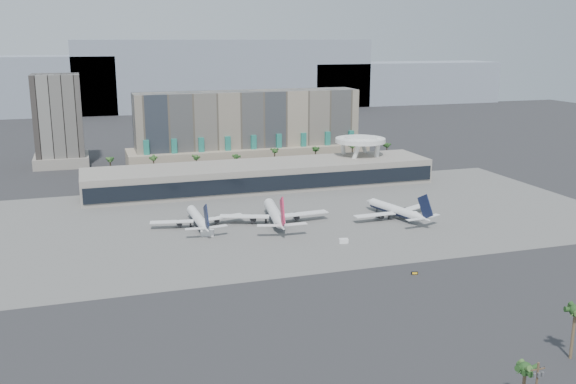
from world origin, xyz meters
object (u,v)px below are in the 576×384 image
object	(u,v)px
airliner_left	(198,218)
taxiway_sign	(415,273)
airliner_right	(396,210)
service_vehicle_b	(344,241)
airliner_centre	(275,214)
service_vehicle_a	(207,233)

from	to	relation	value
airliner_left	taxiway_sign	distance (m)	90.89
airliner_right	service_vehicle_b	distance (m)	40.42
airliner_centre	airliner_right	bearing A→B (deg)	-1.17
airliner_centre	airliner_right	world-z (taller)	airliner_centre
airliner_left	airliner_centre	bearing A→B (deg)	-10.37
service_vehicle_b	taxiway_sign	distance (m)	37.00
airliner_right	airliner_centre	bearing A→B (deg)	156.39
airliner_centre	service_vehicle_a	size ratio (longest dim) A/B	9.50
taxiway_sign	airliner_left	bearing A→B (deg)	143.57
airliner_right	service_vehicle_b	world-z (taller)	airliner_right
airliner_left	airliner_centre	world-z (taller)	airliner_centre
airliner_centre	airliner_right	distance (m)	49.72
service_vehicle_a	service_vehicle_b	size ratio (longest dim) A/B	1.48
service_vehicle_a	airliner_right	bearing A→B (deg)	18.74
service_vehicle_a	taxiway_sign	bearing A→B (deg)	-29.05
airliner_centre	service_vehicle_b	bearing A→B (deg)	-54.54
airliner_left	service_vehicle_b	distance (m)	58.76
airliner_centre	airliner_left	bearing A→B (deg)	179.00
airliner_centre	airliner_right	xyz separation A→B (m)	(49.08, -7.94, -0.49)
airliner_left	service_vehicle_a	world-z (taller)	airliner_left
service_vehicle_b	service_vehicle_a	bearing A→B (deg)	161.86
service_vehicle_a	service_vehicle_b	bearing A→B (deg)	-8.89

